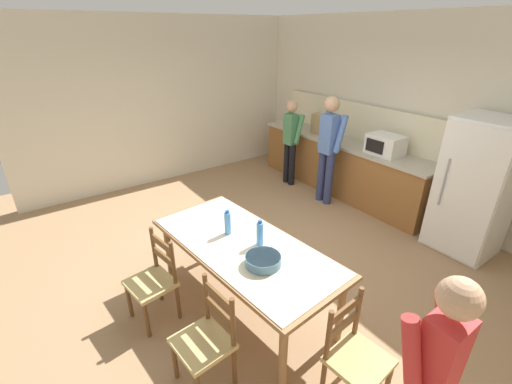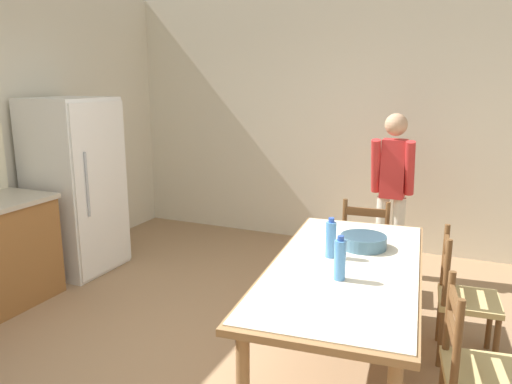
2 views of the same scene
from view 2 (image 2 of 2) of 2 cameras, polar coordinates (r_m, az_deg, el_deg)
wall_right at (r=5.91m, az=9.62°, el=8.06°), size 0.12×5.20×2.90m
refrigerator at (r=5.32m, az=-19.94°, el=0.67°), size 0.76×0.73×1.75m
dining_table at (r=3.29m, az=10.13°, el=-9.37°), size 2.13×1.12×0.77m
bottle_near_centre at (r=2.99m, az=9.56°, el=-7.60°), size 0.07×0.07×0.27m
bottle_off_centre at (r=3.34m, az=8.54°, el=-5.34°), size 0.07×0.07×0.27m
serving_bowl at (r=3.58m, az=12.17°, el=-5.47°), size 0.32×0.32×0.09m
chair_side_near_left at (r=2.99m, az=23.84°, el=-18.21°), size 0.48×0.46×0.91m
chair_side_near_right at (r=3.81m, az=22.60°, el=-11.14°), size 0.45×0.44×0.91m
chair_head_end at (r=4.61m, az=12.42°, el=-6.25°), size 0.44×0.46×0.91m
person_by_table at (r=5.00m, az=15.31°, el=0.59°), size 0.28×0.40×1.61m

